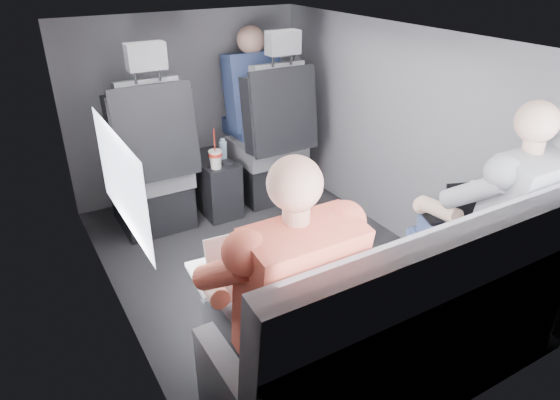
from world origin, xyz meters
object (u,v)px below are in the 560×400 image
rear_bench (401,330)px  passenger_rear_left (278,299)px  front_seat_left (152,174)px  water_bottle (223,150)px  passenger_rear_right (491,220)px  passenger_front_right (252,94)px  center_console (214,184)px  laptop_white (242,267)px  front_seat_right (270,149)px  laptop_black (460,209)px  soda_cup (215,159)px

rear_bench → passenger_rear_left: (-0.54, 0.10, 0.31)m
front_seat_left → water_bottle: size_ratio=8.35×
water_bottle → passenger_rear_left: size_ratio=0.13×
passenger_rear_right → passenger_front_right: size_ratio=1.47×
center_console → water_bottle: water_bottle is taller
laptop_white → passenger_front_right: size_ratio=0.45×
laptop_white → front_seat_right: bearing=57.3°
laptop_black → passenger_rear_right: 0.15m
front_seat_left → center_console: 0.49m
passenger_rear_right → rear_bench: bearing=-170.9°
front_seat_left → passenger_rear_left: bearing=-92.8°
center_console → water_bottle: (0.07, -0.04, 0.27)m
laptop_black → passenger_rear_left: (-1.08, -0.14, -0.01)m
soda_cup → laptop_black: (0.59, -1.53, 0.16)m
center_console → passenger_rear_left: bearing=-106.3°
passenger_rear_left → passenger_front_right: 2.29m
laptop_black → rear_bench: bearing=-156.6°
water_bottle → center_console: bearing=146.2°
soda_cup → front_seat_left: bearing=161.9°
passenger_rear_left → front_seat_right: bearing=61.3°
water_bottle → passenger_front_right: passenger_front_right is taller
front_seat_left → laptop_white: (-0.12, -1.59, 0.24)m
water_bottle → passenger_front_right: 0.54m
passenger_rear_right → soda_cup: bearing=111.0°
passenger_front_right → laptop_black: bearing=-86.9°
rear_bench → laptop_white: size_ratio=4.33×
center_console → soda_cup: (-0.05, -0.17, 0.27)m
front_seat_right → passenger_front_right: (-0.01, 0.26, 0.35)m
rear_bench → water_bottle: (0.07, 1.90, 0.16)m
passenger_rear_left → passenger_rear_right: passenger_rear_right is taller
passenger_rear_right → passenger_front_right: passenger_front_right is taller
laptop_white → passenger_rear_left: (0.03, -0.22, -0.02)m
front_seat_right → soda_cup: 0.52m
front_seat_right → center_console: 0.49m
passenger_rear_right → front_seat_left: bearing=120.1°
center_console → rear_bench: size_ratio=0.30×
laptop_black → water_bottle: bearing=106.1°
soda_cup → laptop_white: size_ratio=0.75×
center_console → passenger_rear_right: bearing=-72.1°
front_seat_right → laptop_white: front_seat_right is taller
rear_bench → soda_cup: rear_bench is taller
front_seat_right → passenger_front_right: bearing=91.8°
center_console → soda_cup: size_ratio=1.73×
center_console → water_bottle: bearing=-33.8°
rear_bench → water_bottle: rear_bench is taller
front_seat_left → water_bottle: (0.52, -0.00, 0.07)m
rear_bench → laptop_white: rear_bench is taller
front_seat_right → front_seat_left: bearing=180.0°
water_bottle → laptop_white: bearing=-111.9°
rear_bench → passenger_rear_left: passenger_rear_left is taller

